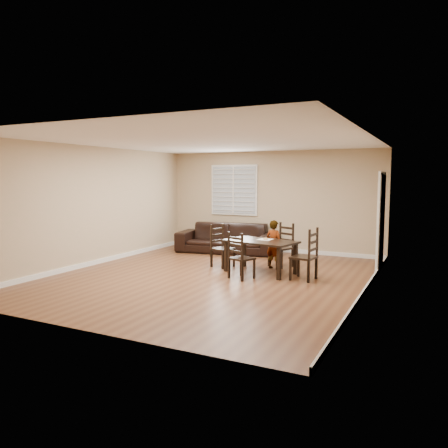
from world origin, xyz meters
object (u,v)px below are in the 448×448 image
at_px(dining_table, 260,245).
at_px(chair_near, 284,246).
at_px(chair_left, 219,247).
at_px(donut, 266,239).
at_px(chair_far, 238,258).
at_px(sofa, 227,238).
at_px(child, 274,244).
at_px(chair_right, 310,257).

bearing_deg(dining_table, chair_near, 88.51).
distance_m(chair_left, donut, 1.18).
xyz_separation_m(dining_table, chair_far, (-0.18, -0.76, -0.17)).
bearing_deg(chair_near, sofa, 175.17).
bearing_deg(child, chair_far, 92.65).
height_order(chair_near, chair_right, chair_right).
distance_m(child, sofa, 2.37).
relative_size(chair_far, chair_left, 0.99).
height_order(chair_near, donut, chair_near).
bearing_deg(chair_near, child, -81.55).
distance_m(dining_table, chair_far, 0.80).
relative_size(dining_table, chair_near, 1.64).
relative_size(donut, sofa, 0.04).
xyz_separation_m(donut, sofa, (-1.80, 1.83, -0.33)).
height_order(chair_far, donut, chair_far).
relative_size(chair_right, child, 0.95).
relative_size(chair_far, chair_right, 0.91).
bearing_deg(dining_table, sofa, 143.25).
xyz_separation_m(dining_table, chair_right, (1.11, -0.22, -0.13)).
height_order(dining_table, child, child).
xyz_separation_m(dining_table, chair_near, (0.22, 0.91, -0.15)).
relative_size(chair_near, chair_left, 1.03).
relative_size(chair_near, chair_far, 1.05).
xyz_separation_m(child, donut, (-0.06, -0.36, 0.17)).
bearing_deg(chair_near, chair_right, -28.15).
bearing_deg(chair_right, dining_table, -94.70).
height_order(chair_right, child, child).
xyz_separation_m(chair_near, chair_left, (-1.31, -0.67, -0.01)).
bearing_deg(chair_right, child, -119.95).
bearing_deg(dining_table, chair_left, 179.47).
xyz_separation_m(chair_far, chair_right, (1.29, 0.54, 0.04)).
bearing_deg(child, chair_near, -90.05).
height_order(chair_left, donut, chair_left).
xyz_separation_m(chair_near, child, (-0.11, -0.40, 0.09)).
relative_size(dining_table, sofa, 0.61).
relative_size(chair_left, sofa, 0.36).
bearing_deg(sofa, donut, -54.58).
bearing_deg(chair_right, chair_left, -95.25).
bearing_deg(chair_left, donut, -77.15).
bearing_deg(chair_right, chair_near, -135.30).
distance_m(chair_far, chair_right, 1.39).
bearing_deg(donut, dining_table, -108.38).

